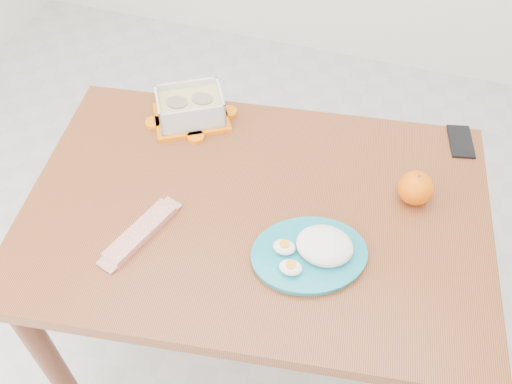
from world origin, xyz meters
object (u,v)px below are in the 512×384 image
(dining_table, at_px, (256,233))
(rice_plate, at_px, (314,250))
(orange_fruit, at_px, (416,188))
(smartphone, at_px, (461,141))
(food_container, at_px, (190,108))

(dining_table, height_order, rice_plate, rice_plate)
(dining_table, relative_size, orange_fruit, 14.43)
(rice_plate, height_order, smartphone, rice_plate)
(food_container, relative_size, orange_fruit, 2.96)
(orange_fruit, relative_size, rice_plate, 0.24)
(dining_table, xyz_separation_m, food_container, (-0.27, 0.25, 0.15))
(rice_plate, bearing_deg, smartphone, 33.46)
(food_container, distance_m, rice_plate, 0.56)
(food_container, distance_m, smartphone, 0.75)
(dining_table, height_order, orange_fruit, orange_fruit)
(orange_fruit, distance_m, smartphone, 0.26)
(food_container, bearing_deg, smartphone, -19.55)
(smartphone, bearing_deg, food_container, 177.88)
(smartphone, bearing_deg, rice_plate, -133.72)
(orange_fruit, xyz_separation_m, rice_plate, (-0.19, -0.24, -0.02))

